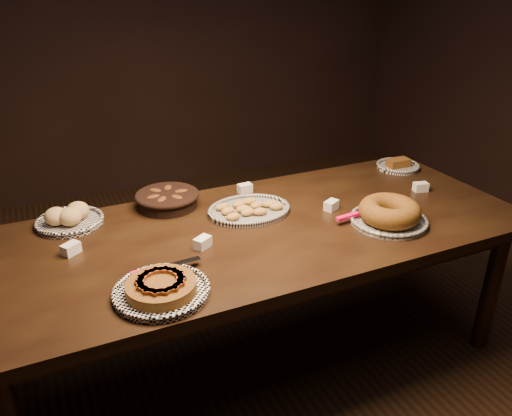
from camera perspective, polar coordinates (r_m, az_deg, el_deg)
name	(u,v)px	position (r m, az deg, el deg)	size (l,w,h in m)	color
ground	(261,358)	(2.63, 0.60, -16.78)	(5.00, 5.00, 0.00)	black
buffet_table	(262,241)	(2.24, 0.68, -3.80)	(2.40, 1.00, 0.75)	black
apple_tart_plate	(161,289)	(1.78, -10.77, -9.03)	(0.36, 0.34, 0.06)	white
madeleine_platter	(249,209)	(2.32, -0.83, -0.16)	(0.39, 0.32, 0.04)	black
bundt_cake_plate	(389,214)	(2.29, 14.97, -0.66)	(0.40, 0.34, 0.11)	black
croissant_basket	(167,198)	(2.41, -10.12, 1.12)	(0.30, 0.30, 0.08)	black
bread_roll_plate	(69,218)	(2.36, -20.60, -1.06)	(0.30, 0.30, 0.09)	white
loaf_plate	(398,165)	(2.98, 15.91, 4.70)	(0.24, 0.24, 0.06)	black
tent_cards	(264,212)	(2.29, 0.96, -0.40)	(1.78, 0.51, 0.04)	white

